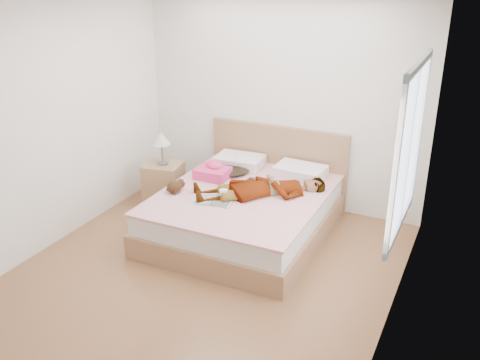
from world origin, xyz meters
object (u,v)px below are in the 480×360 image
Objects in this scene: woman at (262,185)px; magazine at (213,201)px; phone at (237,161)px; bed at (247,209)px; plush_toy at (176,186)px; towel at (213,171)px; coffee_mug at (224,194)px; nightstand at (164,181)px.

woman is 3.27× the size of magazine.
phone is 0.04× the size of bed.
plush_toy is (-0.50, 0.04, 0.06)m from magazine.
phone is at bearing 49.69° from towel.
woman is 0.96m from plush_toy.
towel is at bearing 163.70° from bed.
nightstand is (-1.13, 0.52, -0.25)m from coffee_mug.
bed is at bearing -16.30° from towel.
magazine is 3.21× the size of coffee_mug.
nightstand is (-1.05, 0.63, -0.20)m from magazine.
phone reaches higher than magazine.
coffee_mug is at bearing 6.58° from plush_toy.
plush_toy is (-0.88, -0.38, -0.03)m from woman.
bed is 0.62m from towel.
plush_toy is at bearing -173.42° from coffee_mug.
towel is 2.72× the size of coffee_mug.
towel is at bearing -166.25° from phone.
coffee_mug is 1.27m from nightstand.
nightstand is at bearing 155.09° from coffee_mug.
magazine is (-0.20, -0.43, 0.24)m from bed.
towel is (-0.70, 0.17, -0.02)m from woman.
bed is 0.46m from coffee_mug.
plush_toy is at bearing -46.70° from nightstand.
woman is 0.38m from bed.
bed reaches higher than towel.
woman is 1.48m from nightstand.
towel is 0.78m from nightstand.
bed is at bearing 65.78° from magazine.
bed is 4.56× the size of magazine.
woman reaches higher than plush_toy.
phone is at bearing 98.38° from magazine.
nightstand is (-1.43, 0.21, -0.29)m from woman.
phone is at bearing 11.79° from nightstand.
towel reaches higher than magazine.
magazine is 0.50m from plush_toy.
woman is 3.86× the size of towel.
nightstand reaches higher than coffee_mug.
woman is 0.57m from magazine.
phone is 0.19× the size of magazine.
bed reaches higher than woman.
magazine is (-0.38, -0.42, -0.09)m from woman.
woman is 17.36× the size of phone.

